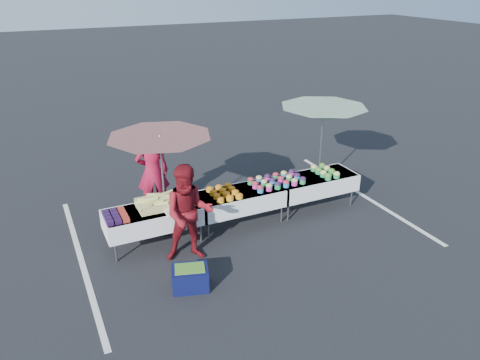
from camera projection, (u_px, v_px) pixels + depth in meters
name	position (u px, v px, depth m)	size (l,w,h in m)	color
ground	(240.00, 224.00, 9.76)	(80.00, 80.00, 0.00)	black
stripe_left	(81.00, 261.00, 8.51)	(0.10, 5.00, 0.00)	silver
stripe_right	(362.00, 195.00, 11.01)	(0.10, 5.00, 0.00)	silver
table_left	(154.00, 217.00, 8.82)	(1.86, 0.81, 0.75)	white
table_center	(240.00, 199.00, 9.52)	(1.86, 0.81, 0.75)	white
table_right	(314.00, 183.00, 10.23)	(1.86, 0.81, 0.75)	white
berry_punnets	(116.00, 216.00, 8.41)	(0.40, 0.54, 0.08)	black
corn_pile	(165.00, 201.00, 8.85)	(1.16, 0.57, 0.26)	tan
plastic_bags	(174.00, 211.00, 8.61)	(0.30, 0.25, 0.05)	white
carrot_bowls	(224.00, 192.00, 9.29)	(0.55, 0.69, 0.11)	gold
potato_cups	(277.00, 180.00, 9.76)	(1.14, 0.58, 0.16)	#2775BA
bean_baskets	(325.00, 171.00, 10.23)	(0.36, 0.68, 0.15)	#228B4C
vendor	(153.00, 172.00, 9.90)	(0.69, 0.45, 1.88)	maroon
customer	(189.00, 214.00, 8.24)	(0.89, 0.69, 1.82)	maroon
umbrella_left	(160.00, 145.00, 8.76)	(2.16, 2.16, 2.04)	black
umbrella_right	(323.00, 114.00, 10.64)	(2.18, 2.18, 2.05)	black
storage_bin	(190.00, 277.00, 7.70)	(0.69, 0.59, 0.39)	#0C103C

